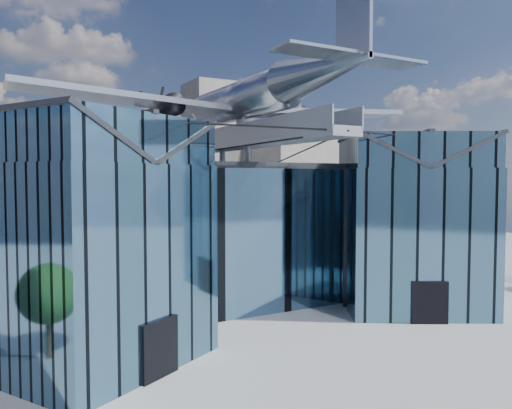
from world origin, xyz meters
TOP-DOWN VIEW (x-y plane):
  - ground_plane at (0.00, 0.00)m, footprint 120.00×120.00m
  - museum at (0.00, 5.82)m, footprint 32.88×24.50m
  - bg_towers at (1.45, 50.49)m, footprint 77.00×24.50m
  - tree_side_e at (21.04, 3.55)m, footprint 4.08×4.08m

SIDE VIEW (x-z plane):
  - ground_plane at x=0.00m, z-range 0.00..0.00m
  - tree_side_e at x=21.04m, z-range 1.07..7.12m
  - museum at x=0.00m, z-range -3.26..14.34m
  - bg_towers at x=1.45m, z-range -2.99..23.01m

